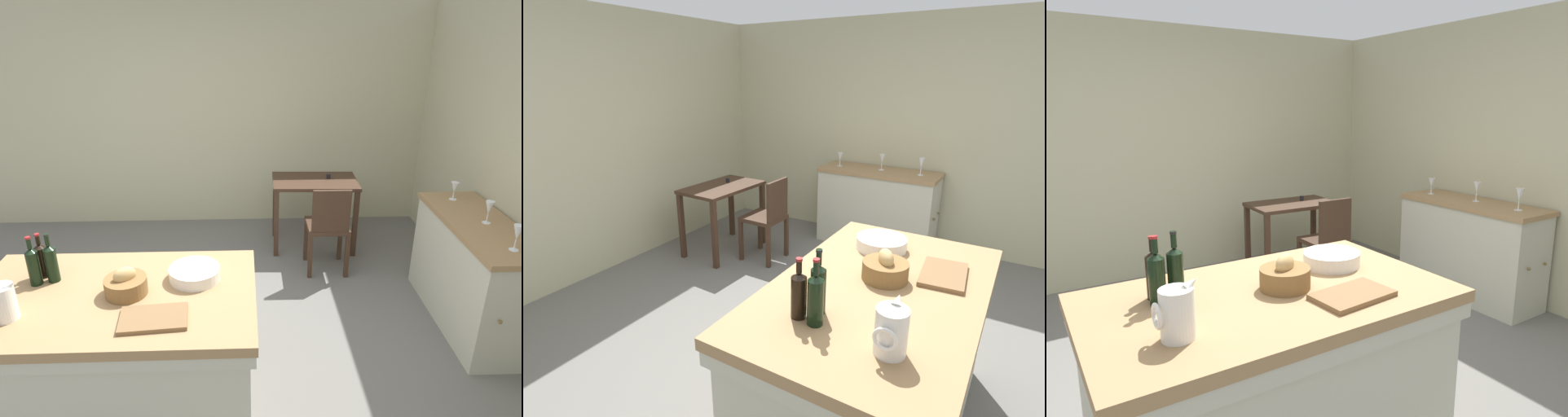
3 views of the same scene
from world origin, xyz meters
TOP-DOWN VIEW (x-y plane):
  - ground_plane at (0.00, 0.00)m, footprint 6.76×6.76m
  - wall_back at (0.00, 2.60)m, footprint 5.32×0.12m
  - island_table at (-0.37, -0.55)m, footprint 1.67×1.01m
  - side_cabinet at (2.26, 0.36)m, footprint 0.52×1.37m
  - writing_desk at (1.17, 1.80)m, footprint 0.92×0.59m
  - wooden_chair at (1.22, 1.22)m, footprint 0.40×0.40m
  - pitcher at (-0.87, -0.76)m, footprint 0.17×0.13m
  - wash_bowl at (0.10, -0.40)m, footprint 0.31×0.31m
  - bread_basket at (-0.28, -0.55)m, footprint 0.24×0.24m
  - cutting_board at (-0.08, -0.81)m, footprint 0.38×0.26m
  - wine_bottle_dark at (-0.76, -0.38)m, footprint 0.07×0.07m
  - wine_bottle_amber at (-0.84, -0.33)m, footprint 0.07×0.07m
  - wine_bottle_green at (-0.85, -0.42)m, footprint 0.07×0.07m
  - wine_glass_far_left at (2.26, -0.10)m, footprint 0.07×0.07m
  - wine_glass_left at (2.29, 0.35)m, footprint 0.07×0.07m
  - wine_glass_middle at (2.24, 0.85)m, footprint 0.07×0.07m

SIDE VIEW (x-z plane):
  - ground_plane at x=0.00m, z-range 0.00..0.00m
  - side_cabinet at x=2.26m, z-range 0.00..0.92m
  - island_table at x=-0.37m, z-range 0.03..0.95m
  - wooden_chair at x=1.22m, z-range 0.04..0.96m
  - writing_desk at x=1.17m, z-range 0.23..1.06m
  - cutting_board at x=-0.08m, z-range 0.92..0.94m
  - wash_bowl at x=0.10m, z-range 0.92..0.99m
  - bread_basket at x=-0.28m, z-range 0.89..1.07m
  - pitcher at x=-0.87m, z-range 0.90..1.14m
  - wine_glass_middle at x=2.24m, z-range 0.94..1.10m
  - wine_bottle_amber at x=-0.84m, z-range 0.89..1.18m
  - wine_glass_left at x=2.29m, z-range 0.95..1.13m
  - wine_glass_far_left at x=2.26m, z-range 0.95..1.14m
  - wine_bottle_green at x=-0.85m, z-range 0.89..1.20m
  - wine_bottle_dark at x=-0.76m, z-range 0.89..1.20m
  - wall_back at x=0.00m, z-range 0.00..2.60m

